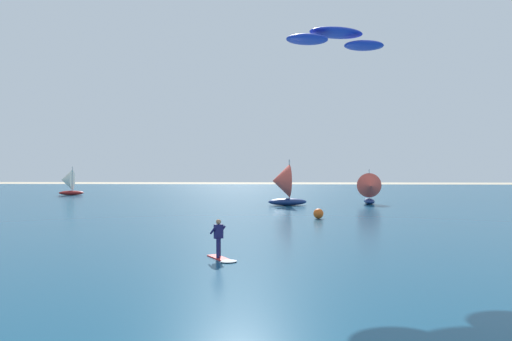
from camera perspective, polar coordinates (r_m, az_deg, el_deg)
name	(u,v)px	position (r m, az deg, el deg)	size (l,w,h in m)	color
ocean	(271,201)	(52.38, 1.77, -3.74)	(160.00, 90.00, 0.10)	navy
kitesurfer	(221,245)	(20.42, -4.28, -8.88)	(1.53, 1.95, 1.67)	red
kite	(336,39)	(26.76, 9.61, 15.32)	(6.05, 4.01, 0.88)	#1E33B2
sailboat_far_right	(370,188)	(49.45, 13.51, -2.08)	(2.56, 3.02, 3.53)	navy
sailboat_heeled_over	(282,184)	(46.57, 3.15, -1.68)	(3.93, 3.37, 4.51)	navy
sailboat_anchored_offshore	(68,182)	(67.04, -21.65, -1.29)	(3.30, 2.85, 3.77)	maroon
marker_buoy	(318,214)	(35.61, 7.50, -5.15)	(0.75, 0.75, 0.75)	#E55919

